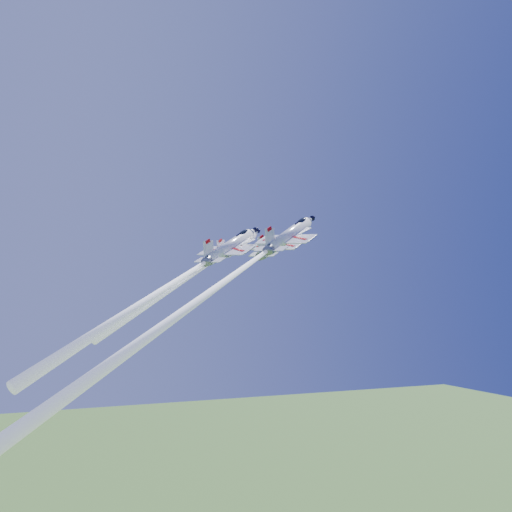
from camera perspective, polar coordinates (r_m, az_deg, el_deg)
name	(u,v)px	position (r m, az deg, el deg)	size (l,w,h in m)	color
jet_lead	(204,297)	(98.63, -5.25, -4.07)	(47.95, 31.21, 52.73)	silver
jet_left	(195,272)	(103.99, -6.07, -1.64)	(31.00, 20.17, 30.13)	silver
jet_right	(211,292)	(87.05, -4.56, -3.57)	(46.43, 30.22, 49.98)	silver
jet_slot	(170,285)	(95.64, -8.62, -2.91)	(38.00, 24.73, 37.33)	silver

